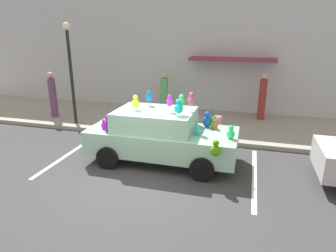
% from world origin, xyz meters
% --- Properties ---
extents(ground_plane, '(60.00, 60.00, 0.00)m').
position_xyz_m(ground_plane, '(0.00, 0.00, 0.00)').
color(ground_plane, '#38383A').
extents(sidewalk, '(24.00, 4.00, 0.15)m').
position_xyz_m(sidewalk, '(0.00, 5.00, 0.07)').
color(sidewalk, gray).
rests_on(sidewalk, ground).
extents(storefront_building, '(24.00, 1.25, 6.40)m').
position_xyz_m(storefront_building, '(0.02, 7.14, 3.19)').
color(storefront_building, '#B2B7C1').
rests_on(storefront_building, ground).
extents(parking_stripe_front, '(0.12, 3.60, 0.01)m').
position_xyz_m(parking_stripe_front, '(2.99, 1.00, 0.00)').
color(parking_stripe_front, silver).
rests_on(parking_stripe_front, ground).
extents(parking_stripe_rear, '(0.12, 3.60, 0.01)m').
position_xyz_m(parking_stripe_rear, '(-2.66, 1.00, 0.00)').
color(parking_stripe_rear, silver).
rests_on(parking_stripe_rear, ground).
extents(plush_covered_car, '(4.29, 2.10, 2.09)m').
position_xyz_m(plush_covered_car, '(0.28, 1.29, 0.81)').
color(plush_covered_car, '#97C9AF').
rests_on(plush_covered_car, ground).
extents(teddy_bear_on_sidewalk, '(0.37, 0.31, 0.70)m').
position_xyz_m(teddy_bear_on_sidewalk, '(1.69, 3.71, 0.47)').
color(teddy_bear_on_sidewalk, pink).
rests_on(teddy_bear_on_sidewalk, sidewalk).
extents(street_lamp_post, '(0.28, 0.28, 3.85)m').
position_xyz_m(street_lamp_post, '(-3.99, 3.50, 2.51)').
color(street_lamp_post, black).
rests_on(street_lamp_post, sidewalk).
extents(pedestrian_near_shopfront, '(0.35, 0.35, 1.79)m').
position_xyz_m(pedestrian_near_shopfront, '(-1.00, 6.00, 0.99)').
color(pedestrian_near_shopfront, '#56AA65').
rests_on(pedestrian_near_shopfront, sidewalk).
extents(pedestrian_walking_past, '(0.30, 0.30, 1.92)m').
position_xyz_m(pedestrian_walking_past, '(3.20, 6.06, 1.08)').
color(pedestrian_walking_past, maroon).
rests_on(pedestrian_walking_past, sidewalk).
extents(pedestrian_by_lamp, '(0.31, 0.31, 1.92)m').
position_xyz_m(pedestrian_by_lamp, '(-5.37, 4.05, 1.07)').
color(pedestrian_by_lamp, '#603D63').
rests_on(pedestrian_by_lamp, sidewalk).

